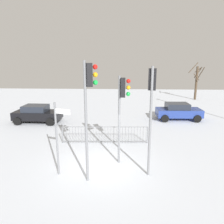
# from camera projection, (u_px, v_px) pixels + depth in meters

# --- Properties ---
(ground_plane) EXTENTS (60.00, 60.00, 0.00)m
(ground_plane) POSITION_uv_depth(u_px,v_px,m) (100.00, 166.00, 10.47)
(ground_plane) COLOR silver
(traffic_light_foreground_left) EXTENTS (0.57, 0.32, 4.35)m
(traffic_light_foreground_left) POSITION_uv_depth(u_px,v_px,m) (122.00, 100.00, 10.11)
(traffic_light_foreground_left) COLOR slate
(traffic_light_foreground_left) RESTS_ON ground
(traffic_light_rear_right) EXTENTS (0.35, 0.57, 4.81)m
(traffic_light_rear_right) POSITION_uv_depth(u_px,v_px,m) (151.00, 97.00, 9.01)
(traffic_light_rear_right) COLOR slate
(traffic_light_rear_right) RESTS_ON ground
(traffic_light_foreground_right) EXTENTS (0.54, 0.38, 5.03)m
(traffic_light_foreground_right) POSITION_uv_depth(u_px,v_px,m) (89.00, 96.00, 8.42)
(traffic_light_foreground_right) COLOR slate
(traffic_light_foreground_right) RESTS_ON ground
(direction_sign_post) EXTENTS (0.75, 0.30, 3.31)m
(direction_sign_post) POSITION_uv_depth(u_px,v_px,m) (58.00, 136.00, 9.28)
(direction_sign_post) COLOR slate
(direction_sign_post) RESTS_ON ground
(pedestrian_guard_railing) EXTENTS (5.35, 0.30, 1.07)m
(pedestrian_guard_railing) POSITION_uv_depth(u_px,v_px,m) (105.00, 135.00, 13.30)
(pedestrian_guard_railing) COLOR slate
(pedestrian_guard_railing) RESTS_ON ground
(car_black_near) EXTENTS (3.82, 1.97, 1.47)m
(car_black_near) POSITION_uv_depth(u_px,v_px,m) (37.00, 114.00, 17.79)
(car_black_near) COLOR black
(car_black_near) RESTS_ON ground
(car_blue_far) EXTENTS (3.84, 2.01, 1.47)m
(car_blue_far) POSITION_uv_depth(u_px,v_px,m) (178.00, 111.00, 18.67)
(car_blue_far) COLOR navy
(car_blue_far) RESTS_ON ground
(bare_tree_left) EXTENTS (1.84, 1.61, 4.88)m
(bare_tree_left) POSITION_uv_depth(u_px,v_px,m) (196.00, 81.00, 28.27)
(bare_tree_left) COLOR #473828
(bare_tree_left) RESTS_ON ground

